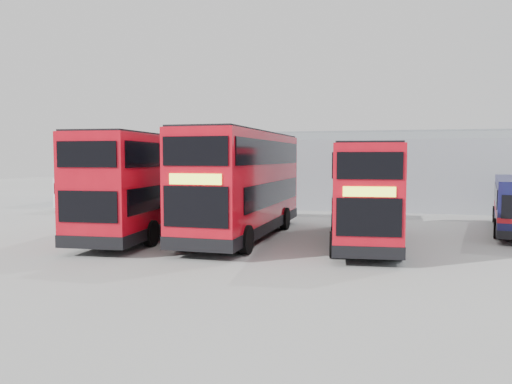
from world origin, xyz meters
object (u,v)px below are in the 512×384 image
(office_block, at_px, (161,171))
(double_decker_left, at_px, (148,186))
(double_decker_right, at_px, (361,194))
(double_decker_centre, at_px, (244,185))
(panel_van, at_px, (87,191))
(maintenance_shed, at_px, (433,172))

(office_block, height_order, double_decker_left, office_block)
(office_block, relative_size, double_decker_right, 1.18)
(double_decker_centre, bearing_deg, panel_van, 148.19)
(double_decker_centre, relative_size, double_decker_right, 1.13)
(maintenance_shed, height_order, panel_van, maintenance_shed)
(panel_van, bearing_deg, double_decker_left, -49.35)
(office_block, distance_m, double_decker_centre, 20.25)
(office_block, relative_size, panel_van, 2.24)
(maintenance_shed, relative_size, double_decker_left, 2.64)
(double_decker_left, height_order, double_decker_centre, double_decker_centre)
(office_block, xyz_separation_m, double_decker_centre, (11.87, -16.40, -0.11))
(double_decker_centre, xyz_separation_m, panel_van, (-14.56, 9.56, -1.16))
(double_decker_right, xyz_separation_m, panel_van, (-20.02, 9.87, -0.85))
(office_block, bearing_deg, double_decker_right, -43.96)
(office_block, xyz_separation_m, maintenance_shed, (22.00, 2.01, 0.02))
(maintenance_shed, xyz_separation_m, double_decker_centre, (-10.13, -18.40, -0.13))
(maintenance_shed, height_order, double_decker_left, maintenance_shed)
(office_block, xyz_separation_m, panel_van, (-2.69, -6.84, -1.27))
(double_decker_left, bearing_deg, double_decker_centre, -176.33)
(double_decker_centre, bearing_deg, office_block, 127.38)
(double_decker_right, distance_m, panel_van, 22.33)
(double_decker_left, relative_size, double_decker_right, 1.11)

